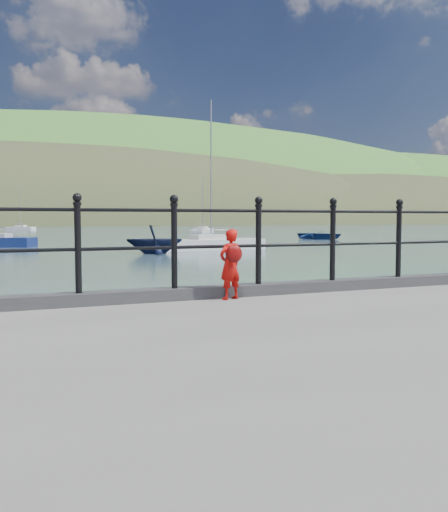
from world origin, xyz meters
name	(u,v)px	position (x,y,z in m)	size (l,w,h in m)	color
ground	(214,368)	(0.00, 0.00, 0.00)	(600.00, 600.00, 0.00)	#2D4251
kerb	(218,292)	(0.00, -0.15, 1.07)	(60.00, 0.30, 0.15)	#28282B
railing	(218,235)	(0.00, -0.15, 1.82)	(18.11, 0.11, 1.20)	black
far_shore	(97,274)	(38.34, 239.41, -22.57)	(830.00, 200.00, 156.00)	#333A21
child	(230,264)	(0.07, -0.41, 1.47)	(0.39, 0.34, 0.91)	red
launch_blue	(320,235)	(27.38, 39.85, 0.47)	(3.27, 4.58, 0.95)	navy
launch_navy	(154,239)	(5.83, 24.10, 0.85)	(2.78, 3.23, 1.70)	black
sailboat_deep	(21,229)	(1.19, 95.79, 0.34)	(5.00, 4.33, 7.73)	white
sailboat_near	(211,245)	(10.47, 26.82, 0.34)	(7.61, 2.99, 10.01)	silver
sailboat_far	(203,231)	(25.14, 67.67, 0.34)	(4.91, 5.73, 8.58)	silver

